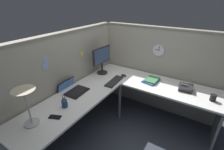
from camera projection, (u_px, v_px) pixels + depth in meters
ground_plane at (123, 126)px, 2.85m from camera, size 6.80×6.80×0.00m
cubicle_wall_back at (66, 81)px, 2.65m from camera, size 2.57×0.12×1.58m
cubicle_wall_right at (159, 70)px, 3.05m from camera, size 0.12×2.37×1.58m
desk at (122, 100)px, 2.45m from camera, size 2.35×2.15×0.73m
monitor at (102, 58)px, 2.96m from camera, size 0.46×0.20×0.50m
laptop at (72, 89)px, 2.50m from camera, size 0.36×0.40×0.22m
keyboard at (114, 81)px, 2.76m from camera, size 0.44×0.16×0.02m
computer_mouse at (124, 75)px, 2.96m from camera, size 0.06×0.10×0.03m
desk_lamp_dome at (25, 97)px, 1.70m from camera, size 0.24×0.24×0.44m
pen_cup at (65, 103)px, 2.12m from camera, size 0.08×0.08×0.18m
cell_phone at (55, 117)px, 1.95m from camera, size 0.12×0.16×0.01m
office_phone at (186, 88)px, 2.51m from camera, size 0.22×0.23×0.11m
book_stack at (151, 80)px, 2.77m from camera, size 0.31×0.26×0.04m
coffee_mug at (213, 98)px, 2.25m from camera, size 0.08×0.08×0.10m
wall_clock at (159, 50)px, 2.85m from camera, size 0.04×0.22×0.22m
pinned_note_leftmost at (46, 66)px, 2.18m from camera, size 0.09×0.00×0.09m
pinned_note_middle at (82, 54)px, 2.74m from camera, size 0.07×0.00×0.09m
pinned_note_rightmost at (46, 60)px, 2.16m from camera, size 0.06×0.00×0.06m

